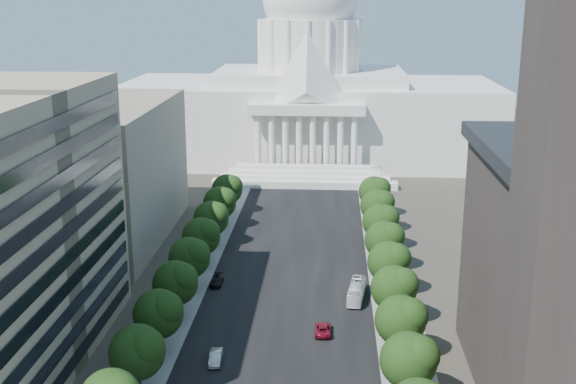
% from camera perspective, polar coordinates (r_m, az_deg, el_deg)
% --- Properties ---
extents(road_asphalt, '(30.00, 260.00, 0.01)m').
position_cam_1_polar(road_asphalt, '(149.48, 0.43, -5.17)').
color(road_asphalt, black).
rests_on(road_asphalt, ground).
extents(sidewalk_left, '(8.00, 260.00, 0.02)m').
position_cam_1_polar(sidewalk_left, '(151.64, -6.78, -4.98)').
color(sidewalk_left, gray).
rests_on(sidewalk_left, ground).
extents(sidewalk_right, '(8.00, 260.00, 0.02)m').
position_cam_1_polar(sidewalk_right, '(149.73, 7.74, -5.28)').
color(sidewalk_right, gray).
rests_on(sidewalk_right, ground).
extents(capitol, '(120.00, 56.00, 73.00)m').
position_cam_1_polar(capitol, '(237.08, 1.70, 7.45)').
color(capitol, white).
rests_on(capitol, ground).
extents(office_block_left_far, '(38.00, 52.00, 30.00)m').
position_cam_1_polar(office_block_left_far, '(164.11, -16.35, 1.54)').
color(office_block_left_far, gray).
rests_on(office_block_left_far, ground).
extents(tree_l_c, '(7.79, 7.60, 9.97)m').
position_cam_1_polar(tree_l_c, '(100.34, -11.68, -12.20)').
color(tree_l_c, '#33261C').
rests_on(tree_l_c, ground).
extents(tree_l_d, '(7.79, 7.60, 9.97)m').
position_cam_1_polar(tree_l_d, '(110.76, -10.07, -9.38)').
color(tree_l_d, '#33261C').
rests_on(tree_l_d, ground).
extents(tree_l_e, '(7.79, 7.60, 9.97)m').
position_cam_1_polar(tree_l_e, '(121.48, -8.77, -7.04)').
color(tree_l_e, '#33261C').
rests_on(tree_l_e, ground).
extents(tree_l_f, '(7.79, 7.60, 9.97)m').
position_cam_1_polar(tree_l_f, '(132.41, -7.68, -5.09)').
color(tree_l_f, '#33261C').
rests_on(tree_l_f, ground).
extents(tree_l_g, '(7.79, 7.60, 9.97)m').
position_cam_1_polar(tree_l_g, '(143.52, -6.77, -3.43)').
color(tree_l_g, '#33261C').
rests_on(tree_l_g, ground).
extents(tree_l_h, '(7.79, 7.60, 9.97)m').
position_cam_1_polar(tree_l_h, '(154.76, -5.99, -2.01)').
color(tree_l_h, '#33261C').
rests_on(tree_l_h, ground).
extents(tree_l_i, '(7.79, 7.60, 9.97)m').
position_cam_1_polar(tree_l_i, '(166.10, -5.32, -0.79)').
color(tree_l_i, '#33261C').
rests_on(tree_l_i, ground).
extents(tree_l_j, '(7.79, 7.60, 9.97)m').
position_cam_1_polar(tree_l_j, '(177.54, -4.74, 0.28)').
color(tree_l_j, '#33261C').
rests_on(tree_l_j, ground).
extents(tree_r_c, '(7.79, 7.60, 9.97)m').
position_cam_1_polar(tree_r_c, '(97.72, 9.71, -12.88)').
color(tree_r_c, '#33261C').
rests_on(tree_r_c, ground).
extents(tree_r_d, '(7.79, 7.60, 9.97)m').
position_cam_1_polar(tree_r_d, '(108.40, 9.06, -9.90)').
color(tree_r_d, '#33261C').
rests_on(tree_r_d, ground).
extents(tree_r_e, '(7.79, 7.60, 9.97)m').
position_cam_1_polar(tree_r_e, '(119.32, 8.53, -7.45)').
color(tree_r_e, '#33261C').
rests_on(tree_r_e, ground).
extents(tree_r_f, '(7.79, 7.60, 9.97)m').
position_cam_1_polar(tree_r_f, '(130.44, 8.10, -5.42)').
color(tree_r_f, '#33261C').
rests_on(tree_r_f, ground).
extents(tree_r_g, '(7.79, 7.60, 9.97)m').
position_cam_1_polar(tree_r_g, '(141.70, 7.74, -3.71)').
color(tree_r_g, '#33261C').
rests_on(tree_r_g, ground).
extents(tree_r_h, '(7.79, 7.60, 9.97)m').
position_cam_1_polar(tree_r_h, '(153.07, 7.43, -2.25)').
color(tree_r_h, '#33261C').
rests_on(tree_r_h, ground).
extents(tree_r_i, '(7.79, 7.60, 9.97)m').
position_cam_1_polar(tree_r_i, '(164.54, 7.17, -1.00)').
color(tree_r_i, '#33261C').
rests_on(tree_r_i, ground).
extents(tree_r_j, '(7.79, 7.60, 9.97)m').
position_cam_1_polar(tree_r_j, '(176.07, 6.94, 0.09)').
color(tree_r_j, '#33261C').
rests_on(tree_r_j, ground).
extents(streetlight_b, '(2.61, 0.44, 9.00)m').
position_cam_1_polar(streetlight_b, '(97.50, 10.69, -13.42)').
color(streetlight_b, gray).
rests_on(streetlight_b, ground).
extents(streetlight_c, '(2.61, 0.44, 9.00)m').
position_cam_1_polar(streetlight_c, '(119.90, 9.27, -7.70)').
color(streetlight_c, gray).
rests_on(streetlight_c, ground).
extents(streetlight_d, '(2.61, 0.44, 9.00)m').
position_cam_1_polar(streetlight_d, '(143.16, 8.32, -3.80)').
color(streetlight_d, gray).
rests_on(streetlight_d, ground).
extents(streetlight_e, '(2.61, 0.44, 9.00)m').
position_cam_1_polar(streetlight_e, '(166.92, 7.65, -1.00)').
color(streetlight_e, gray).
rests_on(streetlight_e, ground).
extents(streetlight_f, '(2.61, 0.44, 9.00)m').
position_cam_1_polar(streetlight_f, '(191.00, 7.15, 1.09)').
color(streetlight_f, gray).
rests_on(streetlight_f, ground).
extents(car_silver, '(2.02, 5.10, 1.65)m').
position_cam_1_polar(car_silver, '(109.19, -5.73, -12.88)').
color(car_silver, '#B7B9C0').
rests_on(car_silver, ground).
extents(car_red, '(2.63, 5.57, 1.54)m').
position_cam_1_polar(car_red, '(117.24, 2.78, -10.77)').
color(car_red, maroon).
rests_on(car_red, ground).
extents(car_dark_b, '(2.16, 5.17, 1.49)m').
position_cam_1_polar(car_dark_b, '(136.16, -5.66, -7.01)').
color(car_dark_b, black).
rests_on(car_dark_b, ground).
extents(city_bus, '(3.78, 10.58, 2.88)m').
position_cam_1_polar(city_bus, '(129.89, 5.44, -7.81)').
color(city_bus, white).
rests_on(city_bus, ground).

